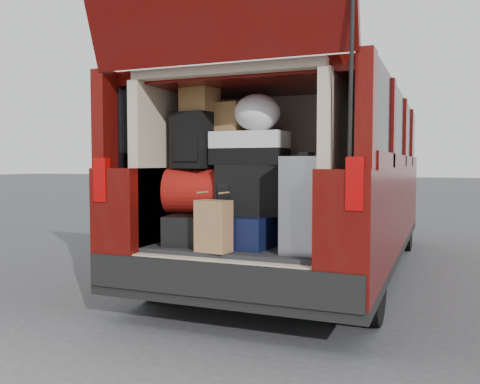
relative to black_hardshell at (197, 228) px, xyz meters
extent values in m
plane|color=#343437|center=(0.36, -0.12, -0.66)|extent=(80.00, 80.00, 0.00)
cylinder|color=black|center=(-0.46, 0.28, -0.34)|extent=(0.24, 0.64, 0.64)
cylinder|color=black|center=(1.18, 0.28, -0.34)|extent=(0.24, 0.64, 0.64)
cylinder|color=black|center=(-0.46, 3.58, -0.34)|extent=(0.24, 0.64, 0.64)
cylinder|color=black|center=(1.18, 3.58, -0.34)|extent=(0.24, 0.64, 0.64)
cube|color=black|center=(0.36, 1.95, -0.40)|extent=(1.90, 4.85, 0.08)
cube|color=#500F0B|center=(-0.43, 1.95, 0.04)|extent=(0.33, 4.85, 0.80)
cube|color=#500F0B|center=(1.14, 1.95, 0.04)|extent=(0.33, 4.85, 0.80)
cube|color=#500F0B|center=(0.36, 1.95, 1.07)|extent=(1.82, 4.46, 0.10)
cube|color=black|center=(-0.52, 1.85, 0.78)|extent=(0.12, 4.25, 0.68)
cube|color=black|center=(1.24, 1.85, 0.78)|extent=(0.12, 4.25, 0.68)
cube|color=black|center=(0.36, -0.41, -0.26)|extent=(1.86, 0.16, 0.22)
cube|color=#990505|center=(-0.50, -0.45, 0.36)|extent=(0.10, 0.06, 0.30)
cube|color=#990505|center=(1.22, -0.45, 0.36)|extent=(0.10, 0.06, 0.30)
cube|color=black|center=(0.36, 0.15, -0.14)|extent=(1.24, 1.05, 0.06)
cube|color=#B7A48C|center=(-0.30, 0.15, 0.47)|extent=(0.08, 1.05, 1.15)
cube|color=#B7A48C|center=(1.02, 0.15, 0.47)|extent=(0.08, 1.05, 1.15)
cube|color=#B7A48C|center=(0.36, 0.71, 0.47)|extent=(1.34, 0.06, 1.15)
cube|color=#B7A48C|center=(0.36, 0.15, 1.07)|extent=(1.34, 1.05, 0.06)
cylinder|color=black|center=(1.20, -0.52, 0.99)|extent=(0.02, 0.90, 0.76)
cube|color=black|center=(0.36, 0.15, -0.38)|extent=(1.24, 1.05, 0.55)
cube|color=black|center=(0.00, 0.00, 0.00)|extent=(0.48, 0.59, 0.21)
cube|color=black|center=(0.39, 0.01, 0.00)|extent=(0.45, 0.53, 0.22)
cube|color=silver|center=(0.84, -0.06, 0.21)|extent=(0.27, 0.42, 0.63)
cube|color=#9A6A45|center=(0.28, -0.31, 0.07)|extent=(0.24, 0.17, 0.34)
cube|color=#A0130E|center=(0.01, 0.05, 0.27)|extent=(0.56, 0.42, 0.33)
cube|color=black|center=(0.41, 0.07, 0.29)|extent=(0.53, 0.37, 0.35)
cube|color=black|center=(-0.05, 0.01, 0.65)|extent=(0.32, 0.23, 0.41)
cube|color=silver|center=(0.38, 0.08, 0.58)|extent=(0.54, 0.29, 0.24)
cube|color=brown|center=(0.00, 0.05, 0.96)|extent=(0.27, 0.24, 0.22)
cube|color=brown|center=(0.19, 0.14, 0.81)|extent=(0.24, 0.20, 0.22)
ellipsoid|color=white|center=(0.44, 0.08, 0.84)|extent=(0.36, 0.34, 0.26)
camera|label=1|loc=(1.68, -3.32, 0.48)|focal=38.00mm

